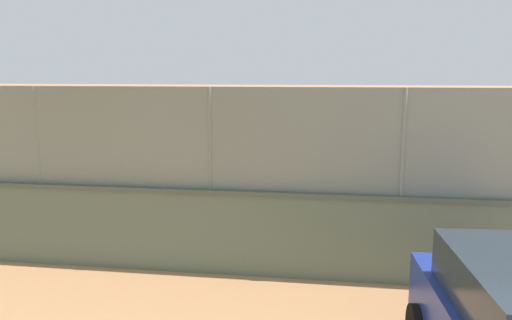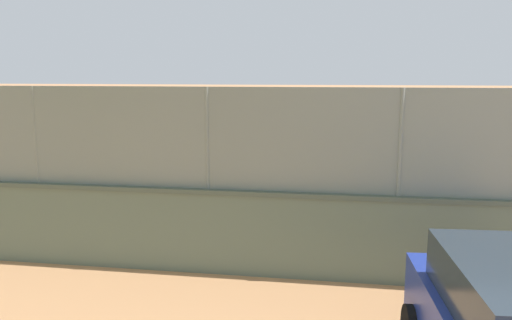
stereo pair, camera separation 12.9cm
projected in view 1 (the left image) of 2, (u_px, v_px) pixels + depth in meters
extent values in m
plane|color=tan|center=(309.00, 175.00, 17.77)|extent=(260.00, 260.00, 0.00)
cube|color=slate|center=(212.00, 233.00, 9.02)|extent=(25.98, 0.32, 1.42)
cube|color=#4D594D|center=(211.00, 191.00, 8.89)|extent=(25.98, 0.38, 0.08)
cube|color=gray|center=(210.00, 138.00, 8.74)|extent=(25.46, 0.09, 1.75)
cylinder|color=gray|center=(403.00, 142.00, 8.26)|extent=(0.07, 0.07, 1.75)
cylinder|color=gray|center=(210.00, 138.00, 8.74)|extent=(0.07, 0.07, 1.75)
cylinder|color=gray|center=(37.00, 135.00, 9.22)|extent=(0.07, 0.07, 1.75)
cylinder|color=navy|center=(276.00, 166.00, 17.17)|extent=(0.17, 0.17, 0.79)
cylinder|color=navy|center=(271.00, 166.00, 17.22)|extent=(0.17, 0.17, 0.79)
cylinder|color=#3372B2|center=(274.00, 146.00, 17.08)|extent=(0.38, 0.38, 0.58)
cylinder|color=tan|center=(283.00, 142.00, 17.03)|extent=(0.15, 0.56, 0.17)
cylinder|color=tan|center=(267.00, 141.00, 17.43)|extent=(0.15, 0.56, 0.17)
sphere|color=tan|center=(274.00, 134.00, 17.02)|extent=(0.22, 0.22, 0.22)
cylinder|color=navy|center=(274.00, 131.00, 17.00)|extent=(0.26, 0.26, 0.05)
cylinder|color=black|center=(268.00, 140.00, 17.60)|extent=(0.07, 0.30, 0.04)
ellipsoid|color=#333338|center=(270.00, 139.00, 17.81)|extent=(0.06, 0.30, 0.24)
cylinder|color=#B2B2B2|center=(274.00, 157.00, 18.89)|extent=(0.16, 0.16, 0.84)
cylinder|color=#B2B2B2|center=(275.00, 156.00, 19.08)|extent=(0.16, 0.16, 0.84)
cylinder|color=orange|center=(275.00, 137.00, 18.86)|extent=(0.37, 0.37, 0.62)
cylinder|color=#936B4C|center=(274.00, 134.00, 18.53)|extent=(0.60, 0.15, 0.17)
cylinder|color=#936B4C|center=(285.00, 133.00, 19.07)|extent=(0.60, 0.15, 0.17)
sphere|color=#936B4C|center=(275.00, 125.00, 18.79)|extent=(0.24, 0.24, 0.24)
cylinder|color=red|center=(275.00, 122.00, 18.77)|extent=(0.27, 0.27, 0.05)
cylinder|color=black|center=(289.00, 133.00, 19.03)|extent=(0.30, 0.07, 0.04)
ellipsoid|color=#333338|center=(295.00, 133.00, 18.97)|extent=(0.30, 0.06, 0.24)
sphere|color=white|center=(295.00, 187.00, 15.61)|extent=(0.09, 0.09, 0.09)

